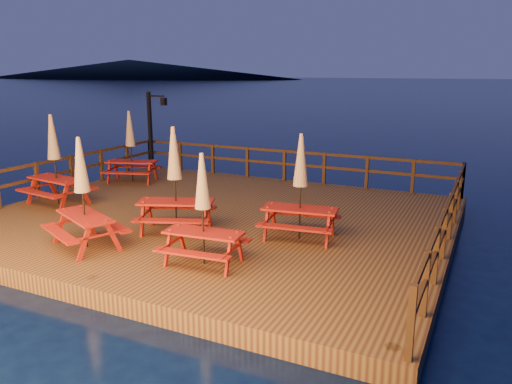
% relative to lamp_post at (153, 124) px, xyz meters
% --- Properties ---
extents(ground, '(500.00, 500.00, 0.00)m').
position_rel_lamp_post_xyz_m(ground, '(5.39, -4.55, -2.20)').
color(ground, black).
rests_on(ground, ground).
extents(deck, '(12.00, 10.00, 0.40)m').
position_rel_lamp_post_xyz_m(deck, '(5.39, -4.55, -2.00)').
color(deck, '#462816').
rests_on(deck, ground).
extents(deck_piles, '(11.44, 9.44, 1.40)m').
position_rel_lamp_post_xyz_m(deck_piles, '(5.39, -4.55, -2.50)').
color(deck_piles, '#311C0F').
rests_on(deck_piles, ground).
extents(railing, '(11.80, 9.75, 1.10)m').
position_rel_lamp_post_xyz_m(railing, '(5.39, -2.77, -1.03)').
color(railing, '#311C0F').
rests_on(railing, deck).
extents(lamp_post, '(0.85, 0.18, 3.00)m').
position_rel_lamp_post_xyz_m(lamp_post, '(0.00, 0.00, 0.00)').
color(lamp_post, black).
rests_on(lamp_post, deck).
extents(headland_left, '(180.00, 84.00, 9.00)m').
position_rel_lamp_post_xyz_m(headland_left, '(-154.61, 185.45, 2.30)').
color(headland_left, black).
rests_on(headland_left, ground).
extents(picnic_table_0, '(1.89, 1.63, 2.45)m').
position_rel_lamp_post_xyz_m(picnic_table_0, '(8.11, -5.33, -0.52)').
color(picnic_table_0, maroon).
rests_on(picnic_table_0, deck).
extents(picnic_table_1, '(1.71, 1.45, 2.27)m').
position_rel_lamp_post_xyz_m(picnic_table_1, '(6.93, -7.63, -0.62)').
color(picnic_table_1, maroon).
rests_on(picnic_table_1, deck).
extents(picnic_table_2, '(2.08, 1.89, 2.46)m').
position_rel_lamp_post_xyz_m(picnic_table_2, '(0.68, -2.20, -0.52)').
color(picnic_table_2, maroon).
rests_on(picnic_table_2, deck).
extents(picnic_table_3, '(2.02, 1.74, 2.61)m').
position_rel_lamp_post_xyz_m(picnic_table_3, '(0.69, -5.55, -0.44)').
color(picnic_table_3, maroon).
rests_on(picnic_table_3, deck).
extents(picnic_table_4, '(2.14, 1.99, 2.45)m').
position_rel_lamp_post_xyz_m(picnic_table_4, '(4.06, -7.91, -0.52)').
color(picnic_table_4, maroon).
rests_on(picnic_table_4, deck).
extents(picnic_table_5, '(2.20, 2.02, 2.55)m').
position_rel_lamp_post_xyz_m(picnic_table_5, '(5.24, -6.14, -0.47)').
color(picnic_table_5, maroon).
rests_on(picnic_table_5, deck).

